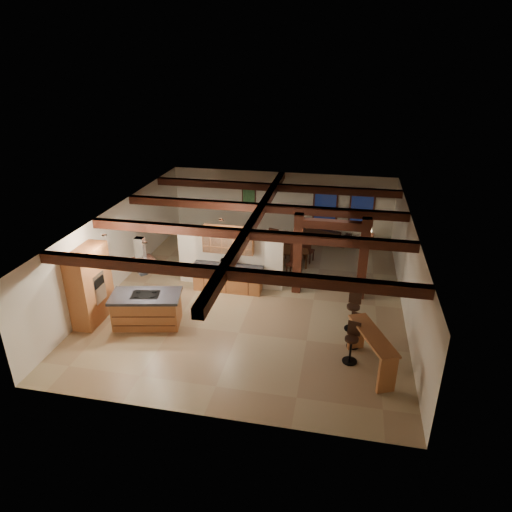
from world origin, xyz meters
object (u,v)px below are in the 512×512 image
(kitchen_island, at_px, (147,309))
(sofa, at_px, (326,234))
(dining_table, at_px, (284,257))
(bar_counter, at_px, (372,346))

(kitchen_island, xyz_separation_m, sofa, (5.02, 8.05, -0.22))
(dining_table, height_order, bar_counter, bar_counter)
(dining_table, relative_size, sofa, 0.89)
(bar_counter, bearing_deg, kitchen_island, 172.47)
(dining_table, bearing_deg, bar_counter, -72.94)
(dining_table, height_order, sofa, dining_table)
(sofa, bearing_deg, kitchen_island, 79.39)
(bar_counter, bearing_deg, dining_table, 117.81)
(dining_table, xyz_separation_m, bar_counter, (3.20, -6.06, 0.40))
(kitchen_island, height_order, sofa, kitchen_island)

